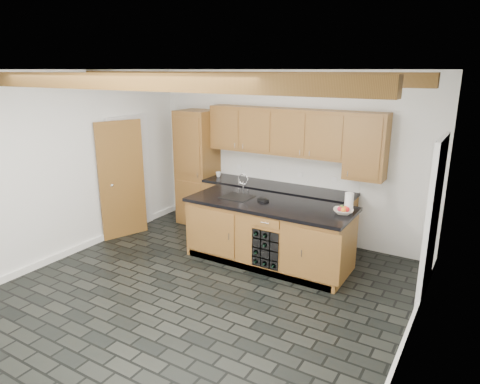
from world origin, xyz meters
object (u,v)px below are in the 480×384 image
object	(u,v)px
island	(269,233)
fruit_bowl	(343,211)
kitchen_scale	(263,200)
paper_towel	(349,203)

from	to	relation	value
island	fruit_bowl	size ratio (longest dim) A/B	9.33
kitchen_scale	paper_towel	distance (m)	1.25
kitchen_scale	paper_towel	world-z (taller)	paper_towel
fruit_bowl	kitchen_scale	bearing A→B (deg)	-177.51
island	kitchen_scale	bearing A→B (deg)	163.34
fruit_bowl	paper_towel	bearing A→B (deg)	67.75
fruit_bowl	paper_towel	distance (m)	0.15
paper_towel	kitchen_scale	bearing A→B (deg)	-173.09
fruit_bowl	paper_towel	world-z (taller)	paper_towel
island	paper_towel	xyz separation A→B (m)	(1.11, 0.19, 0.60)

